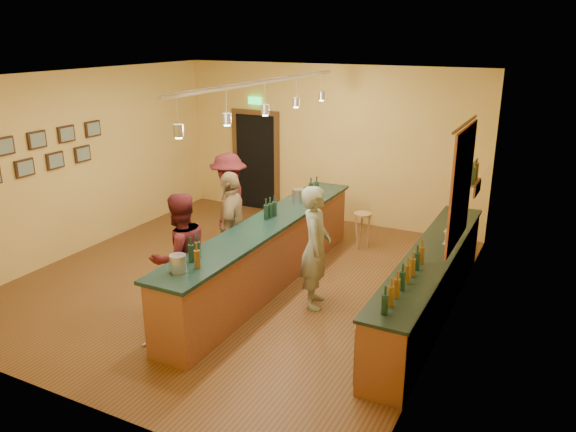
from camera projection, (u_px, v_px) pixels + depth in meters
The scene contains 18 objects.
floor at pixel (241, 279), 9.06m from camera, with size 7.00×7.00×0.00m, color #5A3019.
ceiling at pixel (235, 76), 8.05m from camera, with size 6.50×7.00×0.02m, color silver.
wall_back at pixel (328, 144), 11.52m from camera, with size 6.50×0.02×3.20m, color #E1B954.
wall_front at pixel (53, 264), 5.59m from camera, with size 6.50×0.02×3.20m, color #E1B954.
wall_left at pixel (82, 162), 9.95m from camera, with size 0.02×7.00×3.20m, color #E1B954.
wall_right at pixel (455, 213), 7.16m from camera, with size 0.02×7.00×3.20m, color #E1B954.
doorway at pixel (256, 159), 12.38m from camera, with size 1.15×0.09×2.48m.
tapestry at pixel (461, 187), 7.43m from camera, with size 0.03×1.40×1.60m, color maroon.
bottle_shelf at pixel (475, 175), 8.78m from camera, with size 0.17×0.55×0.54m.
picture_grid at pixel (47, 150), 9.19m from camera, with size 0.06×2.20×0.70m, color #382111, non-canonical shape.
back_counter at pixel (430, 283), 7.78m from camera, with size 0.60×4.55×1.27m.
tasting_bar at pixel (267, 249), 8.66m from camera, with size 0.73×5.10×1.38m.
pendant_track at pixel (265, 93), 7.91m from camera, with size 0.11×4.60×0.50m.
bartender at pixel (316, 247), 7.96m from camera, with size 0.65×0.43×1.79m, color gray.
customer_a at pixel (180, 257), 7.60m from camera, with size 0.87×0.68×1.80m, color #59191E.
customer_b at pixel (232, 228), 8.70m from camera, with size 1.06×0.44×1.81m, color #997A51.
customer_c at pixel (229, 202), 10.08m from camera, with size 1.15×0.66×1.78m, color #59191E.
bar_stool at pixel (362, 221), 10.21m from camera, with size 0.33×0.33×0.67m.
Camera 1 is at (4.43, -7.04, 3.81)m, focal length 35.00 mm.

